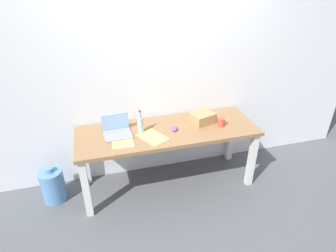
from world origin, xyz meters
The scene contains 11 objects.
ground_plane centered at (0.00, 0.00, 0.00)m, with size 8.00×8.00×0.00m, color #515459.
back_wall centered at (0.00, 0.39, 1.30)m, with size 5.20×0.08×2.60m, color white.
desk centered at (0.00, 0.00, 0.64)m, with size 1.97×0.66×0.73m.
laptop_left centered at (-0.54, 0.06, 0.77)m, with size 0.30×0.26×0.20m.
beer_bottle centered at (-0.29, 0.03, 0.83)m, with size 0.06×0.06×0.25m.
computer_mouse centered at (0.07, -0.02, 0.75)m, with size 0.06×0.10×0.03m, color #724799.
cardboard_box centered at (0.42, 0.07, 0.79)m, with size 0.25×0.20×0.11m, color tan.
coffee_mug centered at (0.59, -0.06, 0.78)m, with size 0.08×0.08×0.10m, color #D84C38.
paper_sheet_front_left centered at (-0.50, -0.08, 0.74)m, with size 0.21×0.30×0.00m, color #F4E06B.
paper_yellow_folder centered at (-0.19, -0.10, 0.74)m, with size 0.21×0.30×0.00m, color #F4E06B.
water_cooler_jug centered at (-1.29, 0.07, 0.19)m, with size 0.25×0.25×0.43m.
Camera 1 is at (-0.70, -2.56, 2.28)m, focal length 30.27 mm.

